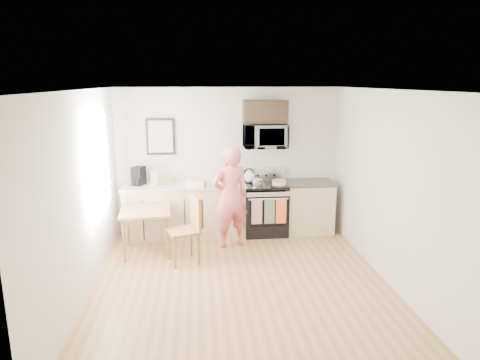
{
  "coord_description": "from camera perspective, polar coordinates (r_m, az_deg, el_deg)",
  "views": [
    {
      "loc": [
        -0.56,
        -5.32,
        2.71
      ],
      "look_at": [
        0.08,
        1.0,
        1.23
      ],
      "focal_mm": 32.0,
      "sensor_mm": 36.0,
      "label": 1
    }
  ],
  "objects": [
    {
      "name": "cabinet_left",
      "position": [
        7.66,
        -7.32,
        -4.14
      ],
      "size": [
        2.1,
        0.6,
        0.9
      ],
      "primitive_type": "cube",
      "color": "tan",
      "rests_on": "floor"
    },
    {
      "name": "cabinet_right",
      "position": [
        7.92,
        9.07,
        -3.64
      ],
      "size": [
        0.84,
        0.6,
        0.9
      ],
      "primitive_type": "cube",
      "color": "tan",
      "rests_on": "floor"
    },
    {
      "name": "ceiling",
      "position": [
        5.35,
        0.24,
        11.95
      ],
      "size": [
        4.0,
        4.6,
        0.04
      ],
      "primitive_type": "cube",
      "color": "white",
      "rests_on": "back_wall"
    },
    {
      "name": "pot",
      "position": [
        7.51,
        2.35,
        -0.27
      ],
      "size": [
        0.19,
        0.32,
        0.1
      ],
      "rotation": [
        0.0,
        0.0,
        0.21
      ],
      "color": "silver",
      "rests_on": "range"
    },
    {
      "name": "upper_cabinet",
      "position": [
        7.56,
        3.35,
        9.08
      ],
      "size": [
        0.76,
        0.35,
        0.4
      ],
      "primitive_type": "cube",
      "color": "black",
      "rests_on": "back_wall"
    },
    {
      "name": "wall_art",
      "position": [
        7.68,
        -10.55,
        5.72
      ],
      "size": [
        0.5,
        0.04,
        0.65
      ],
      "color": "black",
      "rests_on": "back_wall"
    },
    {
      "name": "back_wall",
      "position": [
        7.77,
        -1.54,
        2.66
      ],
      "size": [
        4.0,
        0.04,
        2.6
      ],
      "primitive_type": "cube",
      "color": "silver",
      "rests_on": "floor"
    },
    {
      "name": "knife_block",
      "position": [
        7.61,
        -0.28,
        0.42
      ],
      "size": [
        0.11,
        0.14,
        0.19
      ],
      "primitive_type": "cube",
      "rotation": [
        0.0,
        0.0,
        0.16
      ],
      "color": "brown",
      "rests_on": "countertop_left"
    },
    {
      "name": "dining_table",
      "position": [
        6.94,
        -12.49,
        -4.57
      ],
      "size": [
        0.77,
        0.77,
        0.72
      ],
      "rotation": [
        0.0,
        0.0,
        0.07
      ],
      "color": "brown",
      "rests_on": "floor"
    },
    {
      "name": "coffee_maker",
      "position": [
        7.61,
        -13.36,
        0.47
      ],
      "size": [
        0.25,
        0.29,
        0.32
      ],
      "rotation": [
        0.0,
        0.0,
        -0.39
      ],
      "color": "black",
      "rests_on": "countertop_left"
    },
    {
      "name": "bread_bag",
      "position": [
        7.31,
        -5.9,
        -0.47
      ],
      "size": [
        0.37,
        0.26,
        0.12
      ],
      "primitive_type": "cube",
      "rotation": [
        0.0,
        0.0,
        -0.35
      ],
      "color": "#D4B76F",
      "rests_on": "countertop_left"
    },
    {
      "name": "window",
      "position": [
        6.39,
        -18.37,
        1.99
      ],
      "size": [
        0.06,
        1.4,
        1.5
      ],
      "color": "silver",
      "rests_on": "left_wall"
    },
    {
      "name": "utensil_crock",
      "position": [
        7.67,
        -2.31,
        0.79
      ],
      "size": [
        0.11,
        0.11,
        0.34
      ],
      "color": "red",
      "rests_on": "countertop_left"
    },
    {
      "name": "cake",
      "position": [
        7.46,
        5.25,
        -0.41
      ],
      "size": [
        0.3,
        0.3,
        0.1
      ],
      "color": "black",
      "rests_on": "range"
    },
    {
      "name": "milk_carton",
      "position": [
        7.52,
        -11.4,
        0.28
      ],
      "size": [
        0.11,
        0.11,
        0.26
      ],
      "primitive_type": "cube",
      "rotation": [
        0.0,
        0.0,
        0.13
      ],
      "color": "tan",
      "rests_on": "countertop_left"
    },
    {
      "name": "fruit_bowl",
      "position": [
        7.6,
        -9.3,
        -0.23
      ],
      "size": [
        0.25,
        0.25,
        0.1
      ],
      "color": "white",
      "rests_on": "countertop_left"
    },
    {
      "name": "left_wall",
      "position": [
        5.69,
        -20.25,
        -2.05
      ],
      "size": [
        0.04,
        4.6,
        2.6
      ],
      "primitive_type": "cube",
      "color": "silver",
      "rests_on": "floor"
    },
    {
      "name": "chair",
      "position": [
        6.52,
        -6.41,
        -5.27
      ],
      "size": [
        0.58,
        0.55,
        1.03
      ],
      "rotation": [
        0.0,
        0.0,
        0.31
      ],
      "color": "brown",
      "rests_on": "floor"
    },
    {
      "name": "microwave",
      "position": [
        7.56,
        3.36,
        5.88
      ],
      "size": [
        0.76,
        0.51,
        0.42
      ],
      "primitive_type": "imported",
      "color": "silver",
      "rests_on": "back_wall"
    },
    {
      "name": "right_wall",
      "position": [
        6.07,
        19.37,
        -1.06
      ],
      "size": [
        0.04,
        4.6,
        2.6
      ],
      "primitive_type": "cube",
      "color": "silver",
      "rests_on": "floor"
    },
    {
      "name": "countertop_right",
      "position": [
        7.79,
        9.19,
        -0.33
      ],
      "size": [
        0.88,
        0.64,
        0.04
      ],
      "primitive_type": "cube",
      "color": "black",
      "rests_on": "cabinet_right"
    },
    {
      "name": "kettle",
      "position": [
        7.65,
        1.21,
        0.5
      ],
      "size": [
        0.21,
        0.21,
        0.27
      ],
      "color": "white",
      "rests_on": "range"
    },
    {
      "name": "range",
      "position": [
        7.73,
        3.35,
        -4.0
      ],
      "size": [
        0.76,
        0.7,
        1.16
      ],
      "color": "black",
      "rests_on": "floor"
    },
    {
      "name": "floor",
      "position": [
        6.0,
        0.22,
        -13.74
      ],
      "size": [
        4.6,
        4.6,
        0.0
      ],
      "primitive_type": "plane",
      "color": "#98673B",
      "rests_on": "ground"
    },
    {
      "name": "wall_trivet",
      "position": [
        7.76,
        -1.16,
        2.65
      ],
      "size": [
        0.2,
        0.02,
        0.2
      ],
      "primitive_type": "cube",
      "color": "red",
      "rests_on": "back_wall"
    },
    {
      "name": "countertop_left",
      "position": [
        7.54,
        -7.42,
        -0.72
      ],
      "size": [
        2.14,
        0.64,
        0.04
      ],
      "primitive_type": "cube",
      "color": "beige",
      "rests_on": "cabinet_left"
    },
    {
      "name": "front_wall",
      "position": [
        3.38,
        4.38,
        -11.55
      ],
      "size": [
        4.0,
        0.04,
        2.6
      ],
      "primitive_type": "cube",
      "color": "silver",
      "rests_on": "floor"
    },
    {
      "name": "person",
      "position": [
        7.01,
        -1.3,
        -2.29
      ],
      "size": [
        0.72,
        0.58,
        1.7
      ],
      "primitive_type": "imported",
      "rotation": [
        0.0,
        0.0,
        3.47
      ],
      "color": "#D23A3E",
      "rests_on": "floor"
    }
  ]
}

